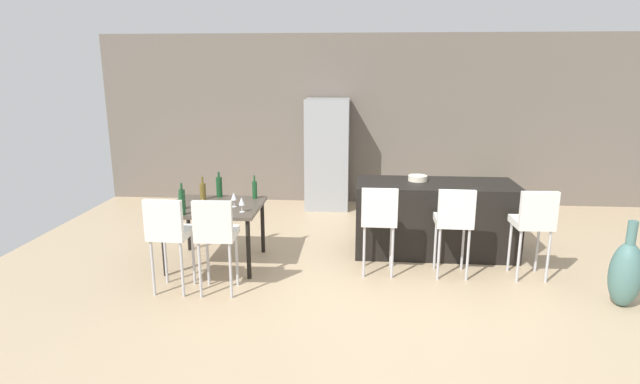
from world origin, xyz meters
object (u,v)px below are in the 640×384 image
(kitchen_island, at_px, (434,218))
(floor_vase, at_px, (626,273))
(dining_table, at_px, (215,211))
(wine_bottle_end, at_px, (182,199))
(bar_chair_left, at_px, (379,217))
(wine_bottle_left, at_px, (203,191))
(wine_glass_inner, at_px, (234,197))
(wine_glass_near, at_px, (203,203))
(dining_chair_near, at_px, (169,230))
(dining_chair_far, at_px, (216,231))
(wine_bottle_middle, at_px, (219,187))
(wine_bottle_far, at_px, (255,189))
(bar_chair_middle, at_px, (454,218))
(potted_plant, at_px, (494,193))
(refrigerator, at_px, (327,154))
(fruit_bowl, at_px, (418,178))
(wine_bottle_corner, at_px, (182,204))
(bar_chair_right, at_px, (534,220))
(wine_glass_right, at_px, (242,202))

(kitchen_island, bearing_deg, floor_vase, -40.14)
(kitchen_island, xyz_separation_m, dining_table, (-2.70, -0.62, 0.21))
(wine_bottle_end, bearing_deg, dining_table, 30.15)
(bar_chair_left, relative_size, wine_bottle_left, 3.61)
(wine_glass_inner, bearing_deg, wine_glass_near, -130.60)
(dining_chair_near, bearing_deg, dining_table, 73.52)
(wine_bottle_end, distance_m, wine_glass_near, 0.35)
(kitchen_island, bearing_deg, bar_chair_left, -132.79)
(dining_chair_far, bearing_deg, wine_bottle_middle, 103.50)
(dining_chair_near, distance_m, wine_bottle_far, 1.38)
(bar_chair_middle, bearing_deg, wine_bottle_end, -179.89)
(wine_bottle_end, xyz_separation_m, wine_glass_near, (0.30, -0.18, 0.00))
(dining_chair_near, bearing_deg, wine_bottle_middle, 80.85)
(wine_bottle_left, bearing_deg, potted_plant, 30.12)
(dining_chair_far, height_order, wine_glass_inner, dining_chair_far)
(dining_table, xyz_separation_m, wine_bottle_middle, (-0.05, 0.40, 0.21))
(wine_bottle_left, relative_size, wine_glass_inner, 1.67)
(dining_table, distance_m, dining_chair_near, 0.88)
(wine_bottle_far, height_order, refrigerator, refrigerator)
(bar_chair_middle, height_order, refrigerator, refrigerator)
(bar_chair_middle, height_order, dining_table, bar_chair_middle)
(wine_glass_inner, xyz_separation_m, fruit_bowl, (2.22, 0.78, 0.09))
(bar_chair_left, xyz_separation_m, dining_chair_near, (-2.20, -0.66, 0.00))
(wine_bottle_far, distance_m, refrigerator, 2.46)
(floor_vase, bearing_deg, wine_bottle_middle, 164.81)
(wine_bottle_end, height_order, floor_vase, wine_bottle_end)
(wine_bottle_corner, height_order, wine_bottle_far, wine_bottle_corner)
(bar_chair_left, height_order, potted_plant, bar_chair_left)
(wine_bottle_corner, bearing_deg, refrigerator, 65.44)
(dining_table, height_order, fruit_bowl, fruit_bowl)
(bar_chair_right, distance_m, floor_vase, 1.02)
(bar_chair_middle, height_order, wine_bottle_far, bar_chair_middle)
(wine_glass_near, height_order, potted_plant, wine_glass_near)
(bar_chair_middle, bearing_deg, fruit_bowl, 109.31)
(kitchen_island, height_order, wine_glass_inner, kitchen_island)
(wine_glass_near, distance_m, wine_glass_inner, 0.42)
(wine_bottle_left, bearing_deg, bar_chair_left, -11.35)
(dining_chair_far, bearing_deg, kitchen_island, 30.95)
(dining_table, relative_size, wine_bottle_far, 3.72)
(dining_chair_far, height_order, wine_bottle_middle, wine_bottle_middle)
(dining_table, xyz_separation_m, wine_bottle_end, (-0.33, -0.19, 0.19))
(wine_bottle_corner, bearing_deg, wine_glass_near, 13.11)
(bar_chair_left, height_order, wine_glass_right, bar_chair_left)
(dining_chair_near, relative_size, wine_bottle_corner, 3.42)
(wine_bottle_left, xyz_separation_m, refrigerator, (1.40, 2.44, 0.07))
(fruit_bowl, bearing_deg, potted_plant, 52.41)
(bar_chair_left, distance_m, wine_bottle_middle, 2.09)
(wine_bottle_middle, distance_m, fruit_bowl, 2.54)
(bar_chair_right, distance_m, dining_chair_near, 3.97)
(dining_table, distance_m, wine_glass_near, 0.42)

